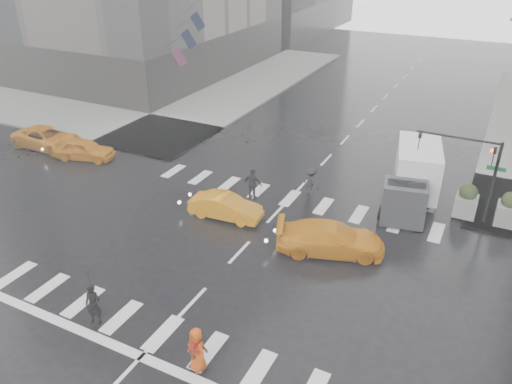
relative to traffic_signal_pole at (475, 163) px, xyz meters
The scene contains 18 objects.
ground 12.47m from the traffic_signal_pole, 138.36° to the right, with size 120.00×120.00×0.00m, color black.
sidewalk_nw 30.21m from the traffic_signal_pole, 161.58° to the left, with size 35.00×35.00×0.15m, color gray.
road_markings 12.47m from the traffic_signal_pole, 138.36° to the right, with size 18.00×48.00×0.01m, color silver, non-canonical shape.
traffic_signal_pole is the anchor object (origin of this frame).
planter_west 3.01m from the traffic_signal_pole, behind, with size 1.10×1.10×1.80m.
planter_mid 2.24m from the traffic_signal_pole, 91.76° to the left, with size 1.10×1.10×1.80m.
planter_east 3.00m from the traffic_signal_pole, ahead, with size 1.10×1.10×1.80m.
flag_cluster 26.38m from the traffic_signal_pole, 156.46° to the left, with size 2.87×3.06×4.69m.
pedestrian_black 18.81m from the traffic_signal_pole, 128.50° to the right, with size 1.18×1.19×2.43m.
pedestrian_brown 16.52m from the traffic_signal_pole, 114.99° to the right, with size 0.73×0.57×1.50m, color #432718.
pedestrian_orange 16.52m from the traffic_signal_pole, 115.05° to the right, with size 0.98×0.81×1.71m.
pedestrian_far_a 11.50m from the traffic_signal_pole, 164.53° to the right, with size 1.10×0.67×1.87m, color black.
pedestrian_far_b 8.56m from the traffic_signal_pole, behind, with size 1.09×0.60×1.68m, color black.
taxi_front 23.67m from the traffic_signal_pole, behind, with size 1.61×4.00×1.36m, color orange.
taxi_mid 12.72m from the traffic_signal_pole, 153.93° to the right, with size 1.34×3.86×1.27m, color orange.
taxi_rear 8.36m from the traffic_signal_pole, 131.16° to the right, with size 2.05×4.44×1.46m, color orange.
taxi_far 27.22m from the traffic_signal_pole, behind, with size 2.37×4.56×1.43m, color orange.
box_truck 3.23m from the traffic_signal_pole, behind, with size 2.24×5.98×3.18m.
Camera 1 is at (9.51, -17.02, 13.41)m, focal length 35.00 mm.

